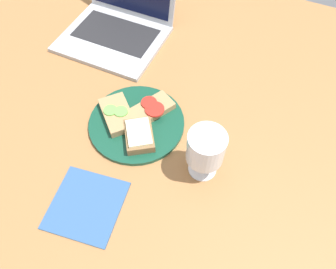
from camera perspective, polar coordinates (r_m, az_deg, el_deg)
The scene contains 8 objects.
wooden_table at distance 87.94cm, azimuth -4.08°, elevation 2.19°, with size 140.00×140.00×3.00cm, color #9E6B3D.
plate at distance 85.37cm, azimuth -5.48°, elevation 2.00°, with size 24.76×24.76×1.11cm, color #144733.
sandwich_with_cucumber at distance 85.60cm, azimuth -8.81°, elevation 3.54°, with size 13.36×13.07×2.50cm.
sandwich_with_cheese at distance 80.76cm, azimuth -5.04°, elevation -0.11°, with size 10.81×11.53×3.02cm.
sandwich_with_tomato at distance 85.84cm, azimuth -2.85°, elevation 4.52°, with size 10.72×12.93×2.38cm.
wine_glass at distance 70.99cm, azimuth 6.60°, elevation -2.51°, with size 8.45×8.45×13.68cm.
laptop at distance 109.75cm, azimuth -8.52°, elevation 19.18°, with size 30.70×30.31×21.13cm.
napkin at distance 76.73cm, azimuth -14.03°, elevation -11.82°, with size 15.40×15.71×0.40cm, color #33598C.
Camera 1 is at (27.18, -44.18, 72.52)cm, focal length 35.00 mm.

